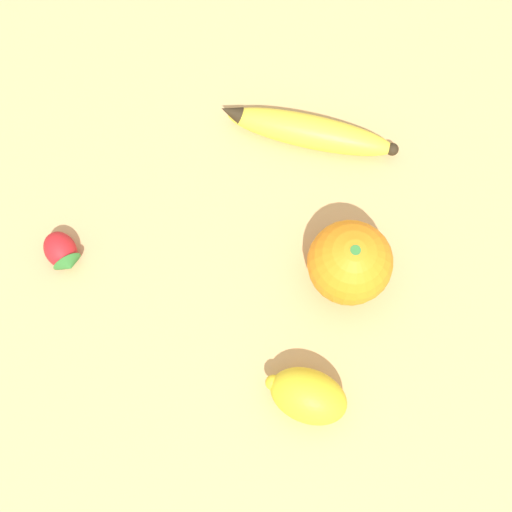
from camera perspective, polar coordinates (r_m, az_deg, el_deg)
The scene contains 5 objects.
ground_plane at distance 0.73m, azimuth 1.78°, elevation -2.96°, with size 3.00×3.00×0.00m, color tan.
banana at distance 0.78m, azimuth 4.22°, elevation 9.93°, with size 0.19×0.09×0.04m.
orange at distance 0.70m, azimuth 7.52°, elevation -0.53°, with size 0.08×0.08×0.08m.
strawberry at distance 0.75m, azimuth -15.27°, elevation 0.29°, with size 0.05×0.05×0.03m.
lemon at distance 0.69m, azimuth 4.18°, elevation -11.09°, with size 0.09×0.08×0.05m.
Camera 1 is at (-0.03, -0.17, 0.71)m, focal length 50.00 mm.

